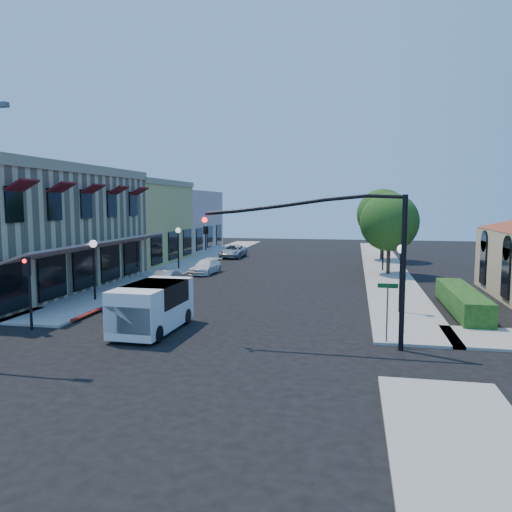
% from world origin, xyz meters
% --- Properties ---
extents(ground, '(120.00, 120.00, 0.00)m').
position_xyz_m(ground, '(0.00, 0.00, 0.00)').
color(ground, black).
rests_on(ground, ground).
extents(sidewalk_left, '(3.50, 50.00, 0.12)m').
position_xyz_m(sidewalk_left, '(-8.75, 27.00, 0.06)').
color(sidewalk_left, gray).
rests_on(sidewalk_left, ground).
extents(sidewalk_right, '(3.50, 50.00, 0.12)m').
position_xyz_m(sidewalk_right, '(8.75, 27.00, 0.06)').
color(sidewalk_right, gray).
rests_on(sidewalk_right, ground).
extents(curb_red_strip, '(0.25, 10.00, 0.06)m').
position_xyz_m(curb_red_strip, '(-6.90, 8.00, 0.00)').
color(curb_red_strip, maroon).
rests_on(curb_red_strip, ground).
extents(corner_brick_building, '(11.77, 18.20, 8.10)m').
position_xyz_m(corner_brick_building, '(-15.45, 11.00, 4.01)').
color(corner_brick_building, tan).
rests_on(corner_brick_building, ground).
extents(yellow_stucco_building, '(10.00, 12.00, 7.60)m').
position_xyz_m(yellow_stucco_building, '(-15.50, 26.00, 3.80)').
color(yellow_stucco_building, tan).
rests_on(yellow_stucco_building, ground).
extents(pink_stucco_building, '(10.00, 12.00, 7.00)m').
position_xyz_m(pink_stucco_building, '(-15.50, 38.00, 3.50)').
color(pink_stucco_building, '#C39A93').
rests_on(pink_stucco_building, ground).
extents(hedge, '(1.40, 8.00, 1.10)m').
position_xyz_m(hedge, '(11.70, 9.00, 0.00)').
color(hedge, '#1A4012').
rests_on(hedge, ground).
extents(street_tree_a, '(4.56, 4.56, 6.48)m').
position_xyz_m(street_tree_a, '(8.80, 22.00, 4.19)').
color(street_tree_a, '#301E13').
rests_on(street_tree_a, ground).
extents(street_tree_b, '(4.94, 4.94, 7.02)m').
position_xyz_m(street_tree_b, '(8.80, 32.00, 4.54)').
color(street_tree_b, '#301E13').
rests_on(street_tree_b, ground).
extents(signal_mast_arm, '(8.01, 0.39, 6.00)m').
position_xyz_m(signal_mast_arm, '(5.86, 1.50, 4.09)').
color(signal_mast_arm, black).
rests_on(signal_mast_arm, ground).
extents(secondary_signal, '(0.28, 0.42, 3.32)m').
position_xyz_m(secondary_signal, '(-8.00, 1.41, 2.32)').
color(secondary_signal, black).
rests_on(secondary_signal, ground).
extents(street_name_sign, '(0.80, 0.06, 2.50)m').
position_xyz_m(street_name_sign, '(7.50, 2.20, 1.70)').
color(street_name_sign, '#595B5E').
rests_on(street_name_sign, ground).
extents(lamppost_left_near, '(0.44, 0.44, 3.57)m').
position_xyz_m(lamppost_left_near, '(-8.50, 8.00, 2.74)').
color(lamppost_left_near, black).
rests_on(lamppost_left_near, ground).
extents(lamppost_left_far, '(0.44, 0.44, 3.57)m').
position_xyz_m(lamppost_left_far, '(-8.50, 22.00, 2.74)').
color(lamppost_left_far, black).
rests_on(lamppost_left_far, ground).
extents(lamppost_right_near, '(0.44, 0.44, 3.57)m').
position_xyz_m(lamppost_right_near, '(8.50, 8.00, 2.74)').
color(lamppost_right_near, black).
rests_on(lamppost_right_near, ground).
extents(lamppost_right_far, '(0.44, 0.44, 3.57)m').
position_xyz_m(lamppost_right_far, '(8.50, 24.00, 2.74)').
color(lamppost_right_far, black).
rests_on(lamppost_right_far, ground).
extents(white_van, '(2.25, 4.86, 2.13)m').
position_xyz_m(white_van, '(-2.55, 2.27, 1.23)').
color(white_van, white).
rests_on(white_van, ground).
extents(parked_car_a, '(1.65, 3.78, 1.27)m').
position_xyz_m(parked_car_a, '(-5.01, 9.02, 0.63)').
color(parked_car_a, black).
rests_on(parked_car_a, ground).
extents(parked_car_b, '(1.28, 3.52, 1.15)m').
position_xyz_m(parked_car_b, '(-6.20, 13.00, 0.58)').
color(parked_car_b, '#95969A').
rests_on(parked_car_b, ground).
extents(parked_car_c, '(1.96, 4.04, 1.13)m').
position_xyz_m(parked_car_c, '(-5.48, 20.00, 0.57)').
color(parked_car_c, white).
rests_on(parked_car_c, ground).
extents(parked_car_d, '(2.21, 4.73, 1.31)m').
position_xyz_m(parked_car_d, '(-6.20, 32.00, 0.65)').
color(parked_car_d, '#ADAFB2').
rests_on(parked_car_d, ground).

